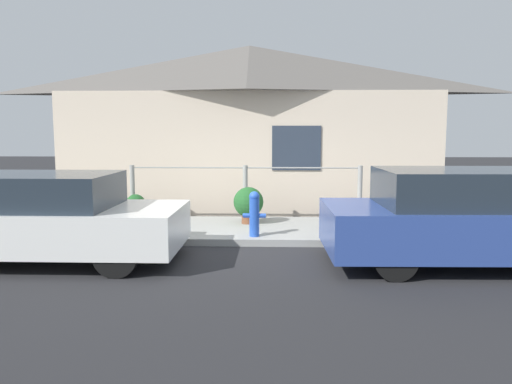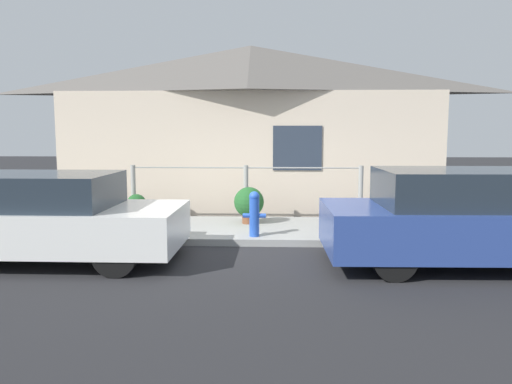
{
  "view_description": "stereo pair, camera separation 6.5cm",
  "coord_description": "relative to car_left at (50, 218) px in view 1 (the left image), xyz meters",
  "views": [
    {
      "loc": [
        0.59,
        -8.27,
        1.95
      ],
      "look_at": [
        0.29,
        0.3,
        0.9
      ],
      "focal_mm": 35.0,
      "sensor_mm": 36.0,
      "label": 1
    },
    {
      "loc": [
        0.65,
        -8.26,
        1.95
      ],
      "look_at": [
        0.29,
        0.3,
        0.9
      ],
      "focal_mm": 35.0,
      "sensor_mm": 36.0,
      "label": 2
    }
  ],
  "objects": [
    {
      "name": "house",
      "position": [
        2.74,
        5.07,
        2.54
      ],
      "size": [
        9.27,
        2.23,
        4.01
      ],
      "color": "beige",
      "rests_on": "ground_plane"
    },
    {
      "name": "car_left",
      "position": [
        0.0,
        0.0,
        0.0
      ],
      "size": [
        3.84,
        1.78,
        1.32
      ],
      "rotation": [
        0.0,
        0.0,
        -0.0
      ],
      "color": "white",
      "rests_on": "ground_plane"
    },
    {
      "name": "fire_hydrant",
      "position": [
        3.0,
        1.34,
        -0.13
      ],
      "size": [
        0.4,
        0.18,
        0.79
      ],
      "color": "blue",
      "rests_on": "sidewalk"
    },
    {
      "name": "potted_plant_near_hydrant",
      "position": [
        2.83,
        2.57,
        -0.14
      ],
      "size": [
        0.6,
        0.6,
        0.73
      ],
      "color": "brown",
      "rests_on": "sidewalk"
    },
    {
      "name": "sidewalk",
      "position": [
        2.73,
        2.21,
        -0.6
      ],
      "size": [
        24.0,
        2.3,
        0.12
      ],
      "color": "#9E9E99",
      "rests_on": "ground_plane"
    },
    {
      "name": "car_right",
      "position": [
        6.19,
        -0.0,
        0.03
      ],
      "size": [
        4.31,
        1.87,
        1.4
      ],
      "rotation": [
        0.0,
        0.0,
        0.02
      ],
      "color": "#2D4793",
      "rests_on": "ground_plane"
    },
    {
      "name": "ground_plane",
      "position": [
        2.73,
        1.06,
        -0.66
      ],
      "size": [
        60.0,
        60.0,
        0.0
      ],
      "primitive_type": "plane",
      "color": "#262628"
    },
    {
      "name": "fence",
      "position": [
        2.73,
        3.21,
        0.07
      ],
      "size": [
        4.9,
        0.1,
        1.11
      ],
      "color": "#999993",
      "rests_on": "sidewalk"
    },
    {
      "name": "potted_plant_by_fence",
      "position": [
        0.46,
        2.98,
        -0.27
      ],
      "size": [
        0.4,
        0.4,
        0.52
      ],
      "color": "brown",
      "rests_on": "sidewalk"
    }
  ]
}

